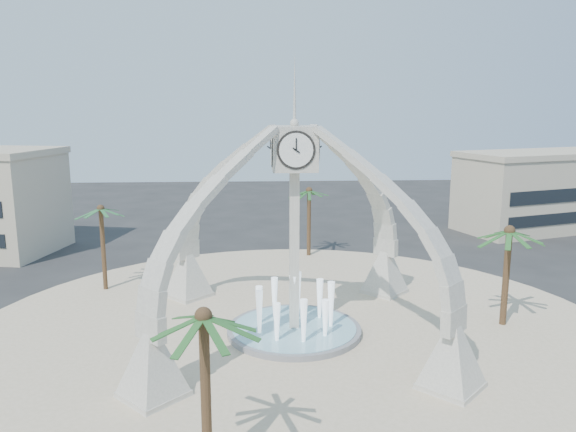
{
  "coord_description": "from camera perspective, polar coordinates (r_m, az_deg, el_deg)",
  "views": [
    {
      "loc": [
        -2.17,
        -31.52,
        13.36
      ],
      "look_at": [
        -0.25,
        2.0,
        6.8
      ],
      "focal_mm": 35.0,
      "sensor_mm": 36.0,
      "label": 1
    }
  ],
  "objects": [
    {
      "name": "ground",
      "position": [
        34.3,
        0.62,
        -11.86
      ],
      "size": [
        140.0,
        140.0,
        0.0
      ],
      "primitive_type": "plane",
      "color": "#282828",
      "rests_on": "ground"
    },
    {
      "name": "plaza",
      "position": [
        34.29,
        0.62,
        -11.82
      ],
      "size": [
        40.0,
        40.0,
        0.06
      ],
      "primitive_type": "cylinder",
      "color": "beige",
      "rests_on": "ground"
    },
    {
      "name": "clock_tower",
      "position": [
        32.33,
        0.65,
        -1.21
      ],
      "size": [
        17.94,
        17.94,
        16.3
      ],
      "color": "beige",
      "rests_on": "ground"
    },
    {
      "name": "fountain",
      "position": [
        34.19,
        0.62,
        -11.42
      ],
      "size": [
        8.0,
        8.0,
        3.62
      ],
      "color": "gray",
      "rests_on": "ground"
    },
    {
      "name": "building_ne",
      "position": [
        68.26,
        24.9,
        2.41
      ],
      "size": [
        21.87,
        14.17,
        8.6
      ],
      "rotation": [
        0.0,
        0.0,
        0.31
      ],
      "color": "#BBAC92",
      "rests_on": "ground"
    },
    {
      "name": "palm_east",
      "position": [
        36.34,
        21.58,
        -1.55
      ],
      "size": [
        4.4,
        4.4,
        6.79
      ],
      "rotation": [
        0.0,
        0.0,
        -0.04
      ],
      "color": "brown",
      "rests_on": "ground"
    },
    {
      "name": "palm_west",
      "position": [
        42.7,
        -18.49,
        0.57
      ],
      "size": [
        4.2,
        4.2,
        6.78
      ],
      "rotation": [
        0.0,
        0.0,
        0.23
      ],
      "color": "brown",
      "rests_on": "ground"
    },
    {
      "name": "palm_north",
      "position": [
        50.12,
        2.16,
        2.51
      ],
      "size": [
        4.5,
        4.5,
        6.72
      ],
      "rotation": [
        0.0,
        0.0,
        -0.22
      ],
      "color": "brown",
      "rests_on": "ground"
    },
    {
      "name": "palm_south",
      "position": [
        20.42,
        -8.59,
        -10.27
      ],
      "size": [
        4.83,
        4.83,
        6.83
      ],
      "rotation": [
        0.0,
        0.0,
        0.22
      ],
      "color": "brown",
      "rests_on": "ground"
    }
  ]
}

